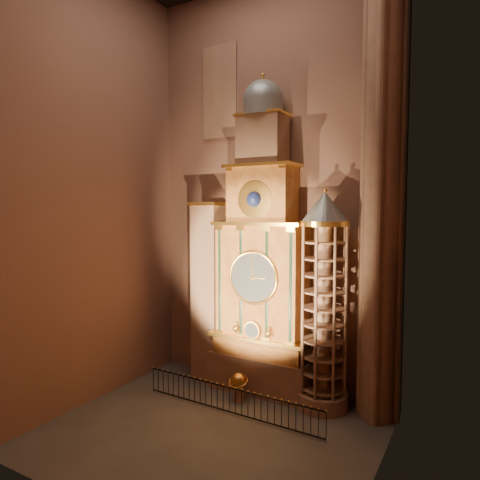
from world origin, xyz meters
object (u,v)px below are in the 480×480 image
Objects in this scene: portrait_tower at (209,291)px; celestial_globe at (238,384)px; stair_turret at (324,302)px; astronomical_clock at (262,268)px; iron_railing at (229,400)px.

portrait_tower is 5.47m from celestial_globe.
portrait_tower is at bearing 177.67° from stair_turret.
portrait_tower is (-3.40, 0.02, -1.53)m from astronomical_clock.
portrait_tower is at bearing 135.93° from iron_railing.
celestial_globe reaches higher than iron_railing.
stair_turret is 1.12× the size of iron_railing.
astronomical_clock is 11.58× the size of celestial_globe.
portrait_tower is 1.06× the size of iron_railing.
celestial_globe is 1.49m from iron_railing.
iron_railing is at bearing -141.79° from stair_turret.
portrait_tower is at bearing 179.71° from astronomical_clock.
celestial_globe is at bearing -160.18° from stair_turret.
iron_railing is (3.25, -3.15, -4.47)m from portrait_tower.
portrait_tower is 0.94× the size of stair_turret.
celestial_globe is (-3.97, -1.43, -4.40)m from stair_turret.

